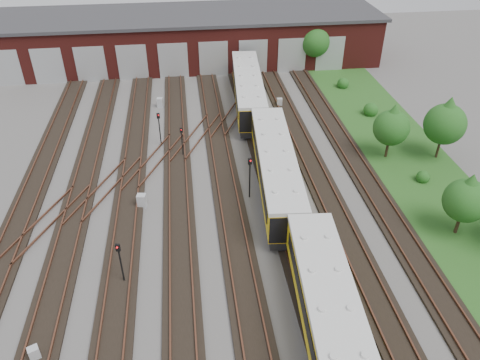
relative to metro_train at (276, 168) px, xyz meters
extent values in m
plane|color=#464341|center=(-6.00, -8.45, -2.01)|extent=(120.00, 120.00, 0.00)
cube|color=brown|center=(-19.28, -8.45, -1.75)|extent=(0.10, 70.00, 0.15)
cube|color=black|center=(-16.00, -8.45, -1.92)|extent=(2.40, 70.00, 0.18)
cube|color=brown|center=(-16.72, -8.45, -1.75)|extent=(0.10, 70.00, 0.15)
cube|color=brown|center=(-15.28, -8.45, -1.75)|extent=(0.10, 70.00, 0.15)
cube|color=black|center=(-12.00, -8.45, -1.92)|extent=(2.40, 70.00, 0.18)
cube|color=brown|center=(-12.72, -8.45, -1.75)|extent=(0.10, 70.00, 0.15)
cube|color=brown|center=(-11.28, -8.45, -1.75)|extent=(0.10, 70.00, 0.15)
cube|color=black|center=(-8.00, -8.45, -1.92)|extent=(2.40, 70.00, 0.18)
cube|color=brown|center=(-8.72, -8.45, -1.75)|extent=(0.10, 70.00, 0.15)
cube|color=brown|center=(-7.28, -8.45, -1.75)|extent=(0.10, 70.00, 0.15)
cube|color=black|center=(-4.00, -8.45, -1.92)|extent=(2.40, 70.00, 0.18)
cube|color=brown|center=(-4.72, -8.45, -1.75)|extent=(0.10, 70.00, 0.15)
cube|color=brown|center=(-3.28, -8.45, -1.75)|extent=(0.10, 70.00, 0.15)
cube|color=black|center=(0.00, -8.45, -1.92)|extent=(2.40, 70.00, 0.18)
cube|color=brown|center=(-0.72, -8.45, -1.75)|extent=(0.10, 70.00, 0.15)
cube|color=brown|center=(0.72, -8.45, -1.75)|extent=(0.10, 70.00, 0.15)
cube|color=black|center=(4.00, -8.45, -1.92)|extent=(2.40, 70.00, 0.18)
cube|color=brown|center=(3.28, -8.45, -1.75)|extent=(0.10, 70.00, 0.15)
cube|color=brown|center=(4.72, -8.45, -1.75)|extent=(0.10, 70.00, 0.15)
cube|color=black|center=(8.00, -8.45, -1.92)|extent=(2.40, 70.00, 0.18)
cube|color=brown|center=(7.28, -8.45, -1.75)|extent=(0.10, 70.00, 0.15)
cube|color=brown|center=(8.72, -8.45, -1.75)|extent=(0.10, 70.00, 0.15)
cube|color=brown|center=(-14.00, 1.55, -1.75)|extent=(5.40, 9.62, 0.15)
cube|color=brown|center=(-10.00, 5.55, -1.75)|extent=(5.40, 9.62, 0.15)
cube|color=brown|center=(-6.00, 9.55, -1.75)|extent=(5.40, 9.62, 0.15)
cube|color=brown|center=(-18.00, -2.45, -1.75)|extent=(5.40, 9.62, 0.15)
cube|color=brown|center=(-2.00, 13.55, -1.75)|extent=(5.40, 9.62, 0.15)
cube|color=#551915|center=(-6.00, 31.55, 0.99)|extent=(50.00, 12.00, 6.00)
cube|color=#303033|center=(-6.00, 31.55, 4.14)|extent=(51.00, 12.50, 0.40)
cube|color=#9EA1A3|center=(-28.00, 25.53, 0.19)|extent=(3.60, 0.12, 4.40)
cube|color=#9EA1A3|center=(-23.00, 25.53, 0.19)|extent=(3.60, 0.12, 4.40)
cube|color=#9EA1A3|center=(-18.00, 25.53, 0.19)|extent=(3.60, 0.12, 4.40)
cube|color=#9EA1A3|center=(-13.00, 25.53, 0.19)|extent=(3.60, 0.12, 4.40)
cube|color=#9EA1A3|center=(-8.00, 25.53, 0.19)|extent=(3.60, 0.12, 4.40)
cube|color=#9EA1A3|center=(-3.00, 25.53, 0.19)|extent=(3.60, 0.12, 4.40)
cube|color=#9EA1A3|center=(2.00, 25.53, 0.19)|extent=(3.60, 0.12, 4.40)
cube|color=#9EA1A3|center=(7.00, 25.53, 0.19)|extent=(3.60, 0.12, 4.40)
cube|color=#9EA1A3|center=(12.00, 25.53, 0.19)|extent=(3.60, 0.12, 4.40)
cube|color=#224D19|center=(13.00, 1.55, -1.98)|extent=(8.00, 55.00, 0.05)
cube|color=black|center=(0.00, -16.00, -1.36)|extent=(3.65, 15.99, 0.63)
cube|color=#EDA20C|center=(0.00, -16.00, 0.12)|extent=(3.96, 16.01, 2.32)
cube|color=silver|center=(0.00, -16.00, 1.44)|extent=(4.07, 16.02, 0.32)
cube|color=black|center=(-1.39, -15.89, 0.38)|extent=(1.14, 13.91, 0.90)
cube|color=black|center=(1.39, -16.11, 0.38)|extent=(1.14, 13.91, 0.90)
cube|color=black|center=(0.00, 0.00, -1.36)|extent=(3.65, 15.99, 0.63)
cube|color=#EDA20C|center=(0.00, 0.00, 0.12)|extent=(3.96, 16.01, 2.32)
cube|color=silver|center=(0.00, 0.00, 1.44)|extent=(4.07, 16.02, 0.32)
cube|color=black|center=(-1.39, 0.11, 0.38)|extent=(1.14, 13.91, 0.90)
cube|color=black|center=(1.39, -0.11, 0.38)|extent=(1.14, 13.91, 0.90)
cube|color=black|center=(0.00, 16.00, -1.36)|extent=(3.65, 15.99, 0.63)
cube|color=#EDA20C|center=(0.00, 16.00, 0.12)|extent=(3.96, 16.01, 2.32)
cube|color=silver|center=(0.00, 16.00, 1.44)|extent=(4.07, 16.02, 0.32)
cube|color=black|center=(-1.39, 16.11, 0.38)|extent=(1.14, 13.91, 0.90)
cube|color=black|center=(1.39, 15.89, 0.38)|extent=(1.14, 13.91, 0.90)
cylinder|color=black|center=(-11.66, -9.15, -0.64)|extent=(0.11, 0.11, 2.73)
cube|color=black|center=(-11.66, -9.15, 0.99)|extent=(0.30, 0.22, 0.53)
sphere|color=red|center=(-11.66, -9.25, 1.10)|extent=(0.13, 0.13, 0.13)
cylinder|color=black|center=(-9.50, 8.51, -0.57)|extent=(0.10, 0.10, 2.87)
cube|color=black|center=(-9.50, 8.51, 1.12)|extent=(0.30, 0.23, 0.52)
sphere|color=red|center=(-9.50, 8.40, 1.22)|extent=(0.12, 0.12, 0.12)
cylinder|color=black|center=(-7.46, 6.19, -0.76)|extent=(0.09, 0.09, 2.49)
cube|color=black|center=(-7.46, 6.19, 0.70)|extent=(0.24, 0.17, 0.44)
sphere|color=red|center=(-7.46, 6.10, 0.79)|extent=(0.10, 0.10, 0.10)
cylinder|color=black|center=(-2.27, -0.93, -0.44)|extent=(0.11, 0.11, 3.14)
cube|color=black|center=(-2.27, -0.93, 1.41)|extent=(0.31, 0.23, 0.54)
sphere|color=red|center=(-2.27, -1.04, 1.52)|extent=(0.13, 0.13, 0.13)
cube|color=#ACAFB2|center=(-16.04, -14.33, -1.54)|extent=(0.71, 0.66, 0.94)
cube|color=#ACAFB2|center=(-9.69, 17.11, -1.48)|extent=(0.71, 0.62, 1.06)
cube|color=#ACAFB2|center=(-10.85, -1.15, -1.43)|extent=(0.77, 0.67, 1.15)
cube|color=#ACAFB2|center=(3.48, 15.56, -1.53)|extent=(0.60, 0.51, 0.96)
cube|color=#ACAFB2|center=(-0.86, 13.33, -1.49)|extent=(0.76, 0.70, 1.04)
cylinder|color=black|center=(10.05, 26.24, -1.02)|extent=(0.22, 0.22, 1.98)
sphere|color=#1D4E16|center=(10.05, 26.24, 1.63)|extent=(3.86, 3.86, 3.86)
cone|color=#1D4E16|center=(10.05, 26.24, 3.01)|extent=(3.31, 3.31, 2.76)
cylinder|color=black|center=(11.14, 3.69, -1.18)|extent=(0.24, 0.24, 1.65)
sphere|color=#1D4E16|center=(11.14, 3.69, 1.03)|extent=(3.22, 3.22, 3.22)
cone|color=#1D4E16|center=(11.14, 3.69, 2.18)|extent=(2.76, 2.76, 2.30)
cylinder|color=black|center=(15.71, 2.99, -1.07)|extent=(0.23, 0.23, 1.88)
sphere|color=#1D4E16|center=(15.71, 2.99, 1.44)|extent=(3.66, 3.66, 3.66)
cone|color=#1D4E16|center=(15.71, 2.99, 2.74)|extent=(3.13, 3.13, 2.61)
cylinder|color=black|center=(12.12, -7.25, -1.20)|extent=(0.25, 0.25, 1.61)
sphere|color=#1D4E16|center=(12.12, -7.25, 0.94)|extent=(3.13, 3.13, 3.13)
cone|color=#1D4E16|center=(12.12, -7.25, 2.06)|extent=(2.68, 2.68, 2.23)
sphere|color=#1D4E16|center=(12.72, -0.53, -1.44)|extent=(1.14, 1.14, 1.14)
sphere|color=#1D4E16|center=(12.82, 12.27, -1.22)|extent=(1.57, 1.57, 1.57)
sphere|color=#1D4E16|center=(12.13, 19.79, -1.31)|extent=(1.39, 1.39, 1.39)
camera|label=1|loc=(-6.93, -31.30, 20.58)|focal=35.00mm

